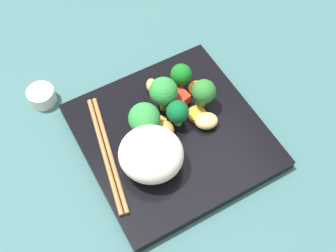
# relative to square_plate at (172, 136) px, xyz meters

# --- Properties ---
(ground_plane) EXTENTS (1.10, 1.10, 0.02)m
(ground_plane) POSITION_rel_square_plate_xyz_m (0.00, 0.00, -0.02)
(ground_plane) COLOR #345C5D
(square_plate) EXTENTS (0.27, 0.27, 0.02)m
(square_plate) POSITION_rel_square_plate_xyz_m (0.00, 0.00, 0.00)
(square_plate) COLOR black
(square_plate) RESTS_ON ground_plane
(rice_mound) EXTENTS (0.13, 0.13, 0.06)m
(rice_mound) POSITION_rel_square_plate_xyz_m (-0.05, -0.03, 0.04)
(rice_mound) COLOR white
(rice_mound) RESTS_ON square_plate
(broccoli_floret_0) EXTENTS (0.03, 0.03, 0.05)m
(broccoli_floret_0) POSITION_rel_square_plate_xyz_m (0.05, 0.07, 0.04)
(broccoli_floret_0) COLOR #529644
(broccoli_floret_0) RESTS_ON square_plate
(broccoli_floret_1) EXTENTS (0.04, 0.04, 0.06)m
(broccoli_floret_1) POSITION_rel_square_plate_xyz_m (0.01, 0.05, 0.05)
(broccoli_floret_1) COLOR #739F56
(broccoli_floret_1) RESTS_ON square_plate
(broccoli_floret_2) EXTENTS (0.05, 0.05, 0.06)m
(broccoli_floret_2) POSITION_rel_square_plate_xyz_m (-0.03, 0.02, 0.04)
(broccoli_floret_2) COLOR #7CB14D
(broccoli_floret_2) RESTS_ON square_plate
(broccoli_floret_3) EXTENTS (0.04, 0.04, 0.06)m
(broccoli_floret_3) POSITION_rel_square_plate_xyz_m (0.07, 0.02, 0.04)
(broccoli_floret_3) COLOR #53913E
(broccoli_floret_3) RESTS_ON square_plate
(broccoli_floret_4) EXTENTS (0.03, 0.03, 0.05)m
(broccoli_floret_4) POSITION_rel_square_plate_xyz_m (0.02, 0.01, 0.04)
(broccoli_floret_4) COLOR #67A447
(broccoli_floret_4) RESTS_ON square_plate
(carrot_slice_0) EXTENTS (0.03, 0.03, 0.00)m
(carrot_slice_0) POSITION_rel_square_plate_xyz_m (0.08, 0.05, 0.01)
(carrot_slice_0) COLOR orange
(carrot_slice_0) RESTS_ON square_plate
(carrot_slice_1) EXTENTS (0.03, 0.03, 0.01)m
(carrot_slice_1) POSITION_rel_square_plate_xyz_m (0.03, 0.07, 0.01)
(carrot_slice_1) COLOR orange
(carrot_slice_1) RESTS_ON square_plate
(carrot_slice_2) EXTENTS (0.02, 0.02, 0.00)m
(carrot_slice_2) POSITION_rel_square_plate_xyz_m (-0.01, 0.03, 0.01)
(carrot_slice_2) COLOR orange
(carrot_slice_2) RESTS_ON square_plate
(carrot_slice_3) EXTENTS (0.03, 0.03, 0.01)m
(carrot_slice_3) POSITION_rel_square_plate_xyz_m (0.05, 0.01, 0.01)
(carrot_slice_3) COLOR orange
(carrot_slice_3) RESTS_ON square_plate
(pepper_chunk_0) EXTENTS (0.03, 0.04, 0.02)m
(pepper_chunk_0) POSITION_rel_square_plate_xyz_m (0.04, 0.05, 0.02)
(pepper_chunk_0) COLOR red
(pepper_chunk_0) RESTS_ON square_plate
(pepper_chunk_1) EXTENTS (0.02, 0.02, 0.02)m
(pepper_chunk_1) POSITION_rel_square_plate_xyz_m (0.03, 0.03, 0.02)
(pepper_chunk_1) COLOR red
(pepper_chunk_1) RESTS_ON square_plate
(chicken_piece_0) EXTENTS (0.04, 0.04, 0.02)m
(chicken_piece_0) POSITION_rel_square_plate_xyz_m (0.05, -0.01, 0.02)
(chicken_piece_0) COLOR tan
(chicken_piece_0) RESTS_ON square_plate
(chicken_piece_1) EXTENTS (0.03, 0.03, 0.02)m
(chicken_piece_1) POSITION_rel_square_plate_xyz_m (0.01, 0.09, 0.02)
(chicken_piece_1) COLOR tan
(chicken_piece_1) RESTS_ON square_plate
(chicken_piece_2) EXTENTS (0.04, 0.04, 0.03)m
(chicken_piece_2) POSITION_rel_square_plate_xyz_m (-0.01, 0.01, 0.02)
(chicken_piece_2) COLOR #BB8B45
(chicken_piece_2) RESTS_ON square_plate
(chopstick_pair) EXTENTS (0.05, 0.20, 0.01)m
(chopstick_pair) POSITION_rel_square_plate_xyz_m (-0.10, 0.01, 0.01)
(chopstick_pair) COLOR #9E693A
(chopstick_pair) RESTS_ON square_plate
(sauce_cup) EXTENTS (0.04, 0.04, 0.03)m
(sauce_cup) POSITION_rel_square_plate_xyz_m (-0.15, 0.17, 0.00)
(sauce_cup) COLOR silver
(sauce_cup) RESTS_ON ground_plane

